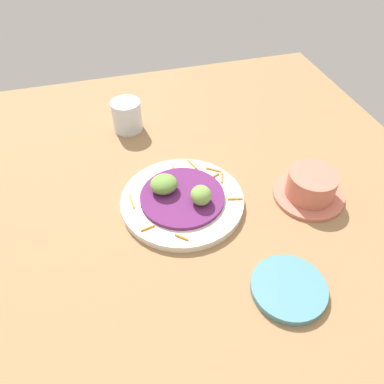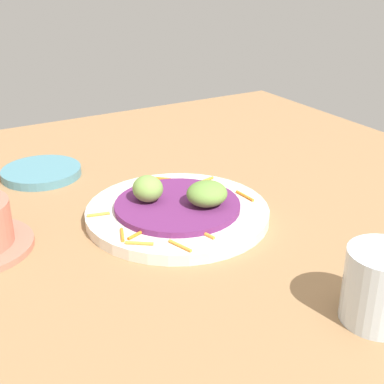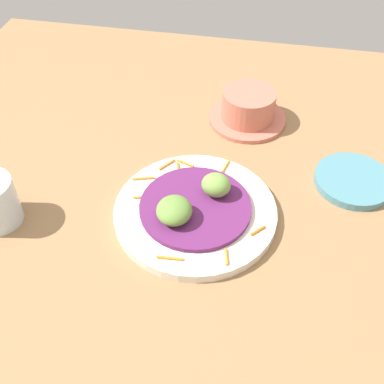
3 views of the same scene
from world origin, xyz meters
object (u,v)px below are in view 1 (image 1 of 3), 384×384
terracotta_bowl (311,187)px  guac_scoop_left (164,184)px  main_plate (182,201)px  water_glass (127,116)px  side_plate_small (289,288)px  guac_scoop_center (201,195)px

terracotta_bowl → guac_scoop_left: bearing=164.9°
main_plate → water_glass: 29.96cm
side_plate_small → terracotta_bowl: 23.48cm
side_plate_small → water_glass: size_ratio=1.65×
main_plate → guac_scoop_center: (3.09, -2.60, 3.31)cm
terracotta_bowl → main_plate: bearing=168.6°
guac_scoop_center → side_plate_small: guac_scoop_center is taller
guac_scoop_center → terracotta_bowl: size_ratio=0.31×
guac_scoop_left → side_plate_small: bearing=-60.8°
guac_scoop_left → side_plate_small: size_ratio=0.44×
main_plate → guac_scoop_center: guac_scoop_center is taller
guac_scoop_left → water_glass: water_glass is taller
terracotta_bowl → water_glass: (-31.96, 34.24, 1.09)cm
terracotta_bowl → water_glass: size_ratio=1.89×
side_plate_small → terracotta_bowl: bearing=53.9°
main_plate → terracotta_bowl: 26.14cm
guac_scoop_center → water_glass: 33.11cm
guac_scoop_center → water_glass: water_glass is taller
guac_scoop_left → main_plate: bearing=-40.1°
guac_scoop_center → main_plate: bearing=139.9°
main_plate → guac_scoop_left: 5.14cm
guac_scoop_center → terracotta_bowl: bearing=-6.4°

